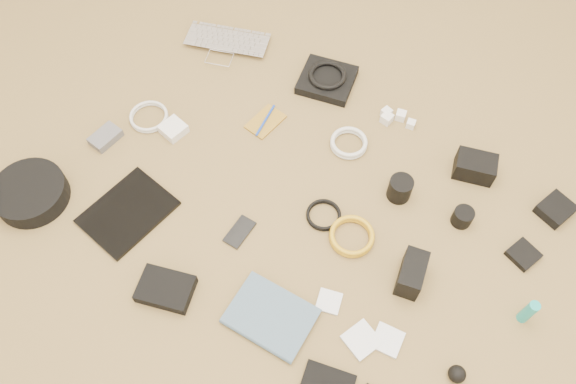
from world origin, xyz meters
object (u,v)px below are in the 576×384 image
Objects in this scene: tablet at (128,212)px; paperback at (254,343)px; dslr_camera at (475,167)px; phone at (240,232)px; headphone_case at (31,193)px; laptop at (224,49)px.

paperback reaches higher than tablet.
phone is (-0.46, -0.57, -0.03)m from dslr_camera.
paperback is (0.23, -0.23, 0.01)m from phone.
phone is 0.63m from headphone_case.
phone is at bearing -69.83° from laptop.
tablet is 0.34m from phone.
laptop reaches higher than phone.
tablet is at bearing 75.18° from paperback.
paperback is at bearing 1.90° from headphone_case.
laptop is at bearing 129.26° from phone.
tablet is 2.51× the size of phone.
phone is (0.31, 0.14, -0.00)m from tablet.
phone is at bearing 39.68° from paperback.
tablet is at bearing -158.54° from phone.
headphone_case is (-0.57, -0.26, 0.03)m from phone.
tablet is 1.14× the size of paperback.
headphone_case is at bearing -118.26° from laptop.
laptop is 2.48× the size of dslr_camera.
headphone_case is (-1.03, -0.83, -0.00)m from dslr_camera.
dslr_camera is at bearing 48.64° from phone.
paperback is (0.53, -0.10, 0.01)m from tablet.
headphone_case reaches higher than paperback.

